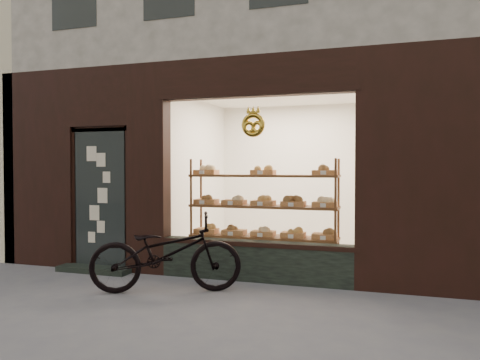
% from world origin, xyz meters
% --- Properties ---
extents(ground, '(90.00, 90.00, 0.00)m').
position_xyz_m(ground, '(0.00, 0.00, 0.00)').
color(ground, slate).
extents(display_shelf, '(2.20, 0.45, 1.70)m').
position_xyz_m(display_shelf, '(0.45, 2.55, 0.84)').
color(display_shelf, '#552D14').
rests_on(display_shelf, ground).
extents(bicycle, '(2.01, 1.35, 1.00)m').
position_xyz_m(bicycle, '(-0.46, 1.21, 0.50)').
color(bicycle, black).
rests_on(bicycle, ground).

